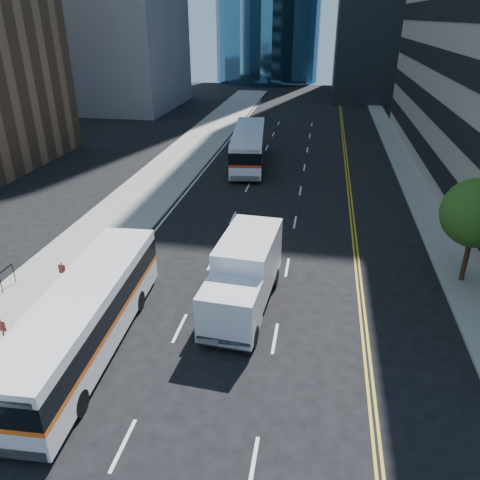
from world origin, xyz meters
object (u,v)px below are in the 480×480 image
(street_tree, at_px, (477,213))
(box_truck, at_px, (244,275))
(bus_front, at_px, (86,317))
(bus_rear, at_px, (249,146))

(street_tree, height_order, box_truck, street_tree)
(bus_front, bearing_deg, bus_rear, 82.53)
(bus_front, relative_size, bus_rear, 0.92)
(bus_rear, xyz_separation_m, box_truck, (3.30, -22.17, 0.03))
(street_tree, relative_size, bus_rear, 0.44)
(street_tree, xyz_separation_m, box_truck, (-10.11, -3.99, -1.99))
(bus_front, bearing_deg, box_truck, 32.91)
(street_tree, relative_size, box_truck, 0.76)
(bus_front, height_order, box_truck, box_truck)
(bus_front, bearing_deg, street_tree, 24.11)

